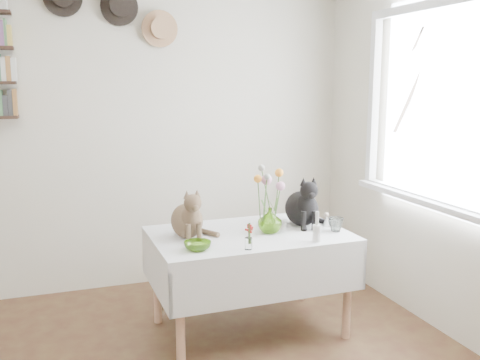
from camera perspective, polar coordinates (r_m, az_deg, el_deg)
name	(u,v)px	position (r m, az deg, el deg)	size (l,w,h in m)	color
room	(160,186)	(2.08, -8.50, -0.60)	(4.08, 4.58, 2.58)	brown
window	(439,121)	(3.67, 20.50, 5.87)	(0.12, 1.52, 1.32)	white
dining_table	(249,257)	(3.55, 0.99, -8.24)	(1.27, 0.83, 0.68)	white
tabby_cat	(187,212)	(3.39, -5.70, -3.37)	(0.22, 0.28, 0.33)	olive
black_cat	(302,199)	(3.68, 6.60, -2.06)	(0.24, 0.30, 0.36)	black
flower_vase	(270,220)	(3.49, 3.21, -4.31)	(0.16, 0.16, 0.17)	#93CD39
green_bowl	(198,246)	(3.16, -4.55, -7.01)	(0.16, 0.16, 0.05)	#93CD39
drinking_glass	(336,225)	(3.58, 10.20, -4.70)	(0.10, 0.10, 0.09)	white
candlestick	(317,232)	(3.33, 8.20, -5.47)	(0.05, 0.05, 0.19)	white
berry_jar	(248,236)	(3.14, 0.91, -6.04)	(0.04, 0.04, 0.18)	white
porcelain_figurine	(327,220)	(3.69, 9.21, -4.27)	(0.05, 0.05, 0.10)	white
flower_bouquet	(269,181)	(3.44, 3.13, -0.09)	(0.17, 0.12, 0.39)	#4C7233
wall_hats	(115,11)	(4.26, -13.16, 17.18)	(0.98, 0.09, 0.48)	black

